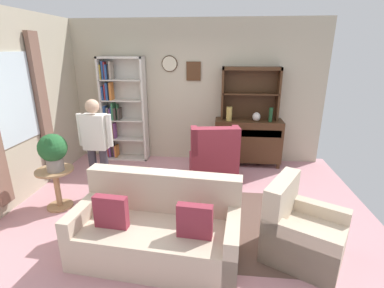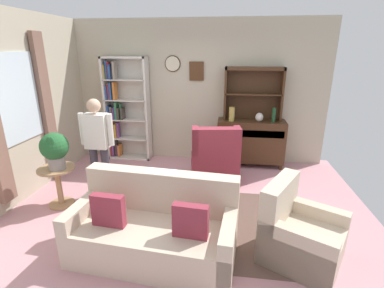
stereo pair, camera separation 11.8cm
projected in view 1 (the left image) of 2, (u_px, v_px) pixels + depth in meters
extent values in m
cube|color=#C68C93|center=(184.00, 210.00, 4.16)|extent=(5.40, 4.60, 0.02)
cube|color=#BCB299|center=(197.00, 93.00, 5.73)|extent=(5.00, 0.06, 2.80)
cylinder|color=beige|center=(170.00, 64.00, 5.56)|extent=(0.28, 0.03, 0.28)
torus|color=#382314|center=(170.00, 64.00, 5.56)|extent=(0.31, 0.02, 0.31)
cube|color=#4C2D19|center=(194.00, 71.00, 5.55)|extent=(0.28, 0.03, 0.36)
cube|color=#BCB299|center=(3.00, 112.00, 3.96)|extent=(0.06, 4.20, 2.80)
cube|color=silver|center=(13.00, 99.00, 4.08)|extent=(0.02, 0.90, 1.30)
cube|color=#7F5B4C|center=(43.00, 105.00, 4.68)|extent=(0.08, 0.24, 2.30)
cube|color=brown|center=(196.00, 222.00, 3.86)|extent=(2.30, 1.82, 0.01)
cube|color=silver|center=(104.00, 110.00, 5.83)|extent=(0.04, 0.30, 2.10)
cube|color=silver|center=(145.00, 111.00, 5.75)|extent=(0.04, 0.30, 2.10)
cube|color=silver|center=(120.00, 57.00, 5.46)|extent=(0.90, 0.30, 0.04)
cube|color=silver|center=(128.00, 157.00, 6.11)|extent=(0.90, 0.30, 0.04)
cube|color=silver|center=(126.00, 109.00, 5.92)|extent=(0.90, 0.01, 2.10)
cube|color=silver|center=(126.00, 138.00, 5.98)|extent=(0.86, 0.30, 0.02)
cube|color=#B22D33|center=(109.00, 151.00, 6.09)|extent=(0.04, 0.15, 0.23)
cube|color=#723F7F|center=(111.00, 150.00, 6.07)|extent=(0.03, 0.21, 0.28)
cube|color=#3F3833|center=(113.00, 149.00, 6.06)|extent=(0.04, 0.12, 0.33)
cube|color=#723F7F|center=(115.00, 151.00, 6.07)|extent=(0.02, 0.14, 0.23)
cube|color=#CC7233|center=(117.00, 151.00, 6.07)|extent=(0.04, 0.19, 0.24)
cube|color=silver|center=(125.00, 120.00, 5.85)|extent=(0.86, 0.30, 0.02)
cube|color=gray|center=(107.00, 131.00, 5.95)|extent=(0.02, 0.18, 0.30)
cube|color=#CC7233|center=(109.00, 130.00, 5.94)|extent=(0.03, 0.19, 0.33)
cube|color=#B22D33|center=(111.00, 132.00, 5.94)|extent=(0.04, 0.18, 0.26)
cube|color=gold|center=(113.00, 131.00, 5.94)|extent=(0.04, 0.19, 0.29)
cube|color=#723F7F|center=(115.00, 131.00, 5.93)|extent=(0.04, 0.12, 0.33)
cube|color=silver|center=(123.00, 100.00, 5.72)|extent=(0.86, 0.30, 0.02)
cube|color=#284C8C|center=(106.00, 113.00, 5.82)|extent=(0.04, 0.16, 0.27)
cube|color=gray|center=(108.00, 113.00, 5.82)|extent=(0.04, 0.10, 0.24)
cube|color=#3F3833|center=(110.00, 114.00, 5.82)|extent=(0.02, 0.22, 0.22)
cube|color=#723F7F|center=(111.00, 114.00, 5.82)|extent=(0.02, 0.21, 0.24)
cube|color=#284C8C|center=(112.00, 113.00, 5.81)|extent=(0.02, 0.19, 0.27)
cube|color=#337247|center=(114.00, 111.00, 5.79)|extent=(0.04, 0.22, 0.35)
cube|color=#3F3833|center=(116.00, 114.00, 5.81)|extent=(0.04, 0.23, 0.24)
cube|color=#337247|center=(118.00, 112.00, 5.79)|extent=(0.02, 0.10, 0.32)
cube|color=#3F3833|center=(120.00, 114.00, 5.80)|extent=(0.03, 0.20, 0.24)
cube|color=silver|center=(122.00, 80.00, 5.59)|extent=(0.86, 0.30, 0.02)
cube|color=#284C8C|center=(104.00, 93.00, 5.70)|extent=(0.03, 0.16, 0.26)
cube|color=#B22D33|center=(106.00, 92.00, 5.68)|extent=(0.03, 0.13, 0.30)
cube|color=#284C8C|center=(108.00, 91.00, 5.68)|extent=(0.04, 0.16, 0.34)
cube|color=#3F3833|center=(110.00, 93.00, 5.68)|extent=(0.02, 0.10, 0.27)
cube|color=#CC7233|center=(111.00, 91.00, 5.67)|extent=(0.04, 0.18, 0.35)
cube|color=gold|center=(101.00, 72.00, 5.57)|extent=(0.03, 0.15, 0.28)
cube|color=#284C8C|center=(103.00, 70.00, 5.55)|extent=(0.04, 0.14, 0.35)
cube|color=#B22D33|center=(105.00, 71.00, 5.55)|extent=(0.02, 0.12, 0.33)
cube|color=#284C8C|center=(107.00, 72.00, 5.55)|extent=(0.04, 0.19, 0.28)
cube|color=#3F3833|center=(109.00, 72.00, 5.55)|extent=(0.03, 0.11, 0.26)
cube|color=gray|center=(111.00, 70.00, 5.54)|extent=(0.04, 0.18, 0.34)
cube|color=#422816|center=(248.00, 140.00, 5.66)|extent=(1.30, 0.45, 0.82)
cube|color=#422816|center=(217.00, 164.00, 5.69)|extent=(0.06, 0.06, 0.10)
cube|color=#422816|center=(278.00, 166.00, 5.58)|extent=(0.06, 0.06, 0.10)
cube|color=#422816|center=(217.00, 157.00, 6.02)|extent=(0.06, 0.06, 0.10)
cube|color=#422816|center=(275.00, 159.00, 5.91)|extent=(0.06, 0.06, 0.10)
cube|color=#352012|center=(249.00, 133.00, 5.38)|extent=(1.20, 0.01, 0.14)
cube|color=#422816|center=(222.00, 93.00, 5.49)|extent=(0.04, 0.26, 1.00)
cube|color=#422816|center=(278.00, 94.00, 5.39)|extent=(0.04, 0.26, 1.00)
cube|color=#422816|center=(252.00, 68.00, 5.29)|extent=(1.10, 0.26, 0.06)
cube|color=#422816|center=(250.00, 94.00, 5.44)|extent=(1.06, 0.26, 0.02)
cube|color=#422816|center=(250.00, 93.00, 5.56)|extent=(1.10, 0.01, 1.00)
cylinder|color=tan|center=(229.00, 114.00, 5.44)|extent=(0.11, 0.11, 0.27)
ellipsoid|color=beige|center=(256.00, 117.00, 5.42)|extent=(0.15, 0.15, 0.17)
cylinder|color=#194223|center=(271.00, 115.00, 5.36)|extent=(0.07, 0.07, 0.27)
cube|color=beige|center=(157.00, 241.00, 3.16)|extent=(1.87, 1.01, 0.42)
cube|color=beige|center=(164.00, 191.00, 3.31)|extent=(1.81, 0.36, 0.48)
cube|color=beige|center=(88.00, 225.00, 3.28)|extent=(0.22, 0.86, 0.60)
cube|color=beige|center=(232.00, 243.00, 2.98)|extent=(0.22, 0.86, 0.60)
cube|color=maroon|center=(111.00, 212.00, 3.00)|extent=(0.37, 0.13, 0.36)
cube|color=maroon|center=(195.00, 221.00, 2.84)|extent=(0.37, 0.13, 0.36)
cube|color=white|center=(163.00, 172.00, 3.24)|extent=(0.37, 0.21, 0.00)
cube|color=beige|center=(304.00, 241.00, 3.16)|extent=(1.04, 1.03, 0.40)
cube|color=beige|center=(282.00, 199.00, 3.18)|extent=(0.52, 0.74, 0.48)
cube|color=beige|center=(298.00, 251.00, 2.90)|extent=(0.75, 0.50, 0.55)
cube|color=beige|center=(312.00, 222.00, 3.38)|extent=(0.75, 0.50, 0.55)
cube|color=maroon|center=(212.00, 169.00, 5.03)|extent=(0.89, 0.91, 0.42)
cube|color=maroon|center=(215.00, 147.00, 4.58)|extent=(0.80, 0.32, 0.63)
cube|color=maroon|center=(236.00, 140.00, 4.61)|extent=(0.14, 0.29, 0.44)
cube|color=maroon|center=(194.00, 141.00, 4.57)|extent=(0.14, 0.29, 0.44)
cylinder|color=#A87F56|center=(54.00, 170.00, 4.05)|extent=(0.52, 0.52, 0.03)
cylinder|color=#A87F56|center=(58.00, 189.00, 4.15)|extent=(0.08, 0.08, 0.57)
cylinder|color=#A87F56|center=(60.00, 206.00, 4.23)|extent=(0.36, 0.36, 0.03)
cylinder|color=gray|center=(55.00, 165.00, 3.99)|extent=(0.23, 0.23, 0.18)
sphere|color=#235B2D|center=(53.00, 148.00, 3.91)|extent=(0.39, 0.39, 0.39)
ellipsoid|color=#235B2D|center=(51.00, 148.00, 3.77)|extent=(0.11, 0.07, 0.27)
ellipsoid|color=#235B2D|center=(49.00, 148.00, 3.76)|extent=(0.11, 0.07, 0.27)
cylinder|color=#38333D|center=(94.00, 173.00, 4.39)|extent=(0.12, 0.12, 0.82)
cylinder|color=#38333D|center=(105.00, 174.00, 4.37)|extent=(0.12, 0.12, 0.82)
cube|color=silver|center=(95.00, 132.00, 4.16)|extent=(0.34, 0.20, 0.52)
sphere|color=tan|center=(92.00, 106.00, 4.04)|extent=(0.20, 0.20, 0.20)
cylinder|color=silver|center=(81.00, 130.00, 4.18)|extent=(0.08, 0.08, 0.48)
cylinder|color=silver|center=(109.00, 131.00, 4.13)|extent=(0.08, 0.08, 0.48)
cube|color=#422816|center=(190.00, 187.00, 3.96)|extent=(0.80, 0.50, 0.03)
cube|color=#422816|center=(161.00, 207.00, 3.85)|extent=(0.05, 0.05, 0.39)
cube|color=#422816|center=(216.00, 210.00, 3.78)|extent=(0.05, 0.05, 0.39)
cube|color=#422816|center=(167.00, 192.00, 4.27)|extent=(0.05, 0.05, 0.39)
cube|color=#422816|center=(216.00, 194.00, 4.20)|extent=(0.05, 0.05, 0.39)
cube|color=#723F7F|center=(189.00, 188.00, 3.86)|extent=(0.16, 0.10, 0.03)
cube|color=#CC7233|center=(188.00, 187.00, 3.85)|extent=(0.22, 0.11, 0.02)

